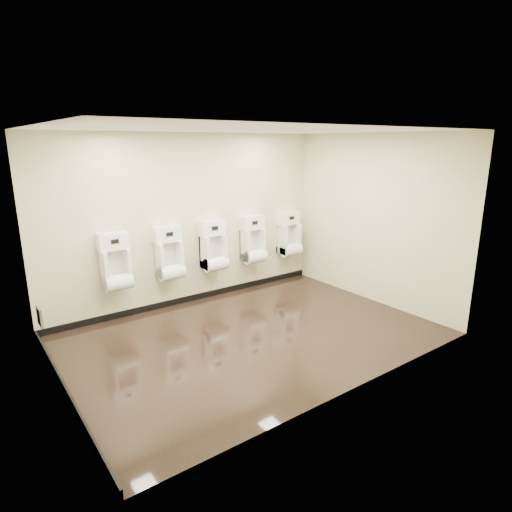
% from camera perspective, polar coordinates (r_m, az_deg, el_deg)
% --- Properties ---
extents(ground, '(5.00, 3.50, 0.00)m').
position_cam_1_polar(ground, '(6.15, -0.42, -10.56)').
color(ground, black).
rests_on(ground, ground).
extents(ceiling, '(5.00, 3.50, 0.00)m').
position_cam_1_polar(ceiling, '(5.55, -0.48, 16.53)').
color(ceiling, white).
extents(back_wall, '(5.00, 0.02, 2.80)m').
position_cam_1_polar(back_wall, '(7.15, -8.69, 4.74)').
color(back_wall, beige).
rests_on(back_wall, ground).
extents(front_wall, '(5.00, 0.02, 2.80)m').
position_cam_1_polar(front_wall, '(4.43, 12.89, -1.79)').
color(front_wall, beige).
rests_on(front_wall, ground).
extents(left_wall, '(0.02, 3.50, 2.80)m').
position_cam_1_polar(left_wall, '(4.73, -25.86, -1.87)').
color(left_wall, beige).
rests_on(left_wall, ground).
extents(right_wall, '(0.02, 3.50, 2.80)m').
position_cam_1_polar(right_wall, '(7.40, 15.52, 4.71)').
color(right_wall, beige).
rests_on(right_wall, ground).
extents(tile_overlay_left, '(0.01, 3.50, 2.80)m').
position_cam_1_polar(tile_overlay_left, '(4.73, -25.80, -1.86)').
color(tile_overlay_left, silver).
rests_on(tile_overlay_left, ground).
extents(skirting_back, '(5.00, 0.02, 0.10)m').
position_cam_1_polar(skirting_back, '(7.50, -8.25, -5.48)').
color(skirting_back, black).
rests_on(skirting_back, ground).
extents(skirting_left, '(0.02, 3.50, 0.10)m').
position_cam_1_polar(skirting_left, '(5.25, -24.00, -16.10)').
color(skirting_left, black).
rests_on(skirting_left, ground).
extents(access_panel, '(0.04, 0.25, 0.25)m').
position_cam_1_polar(access_panel, '(6.14, -26.89, -7.21)').
color(access_panel, '#9E9EA3').
rests_on(access_panel, left_wall).
extents(urinal_0, '(0.45, 0.34, 0.84)m').
position_cam_1_polar(urinal_0, '(6.63, -18.20, -1.24)').
color(urinal_0, white).
rests_on(urinal_0, back_wall).
extents(urinal_1, '(0.45, 0.34, 0.84)m').
position_cam_1_polar(urinal_1, '(6.93, -11.50, -0.11)').
color(urinal_1, white).
rests_on(urinal_1, back_wall).
extents(urinal_2, '(0.45, 0.34, 0.84)m').
position_cam_1_polar(urinal_2, '(7.29, -5.67, 0.87)').
color(urinal_2, white).
rests_on(urinal_2, back_wall).
extents(urinal_3, '(0.45, 0.34, 0.84)m').
position_cam_1_polar(urinal_3, '(7.73, -0.41, 1.75)').
color(urinal_3, white).
rests_on(urinal_3, back_wall).
extents(urinal_4, '(0.45, 0.34, 0.84)m').
position_cam_1_polar(urinal_4, '(8.25, 4.44, 2.55)').
color(urinal_4, white).
rests_on(urinal_4, back_wall).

